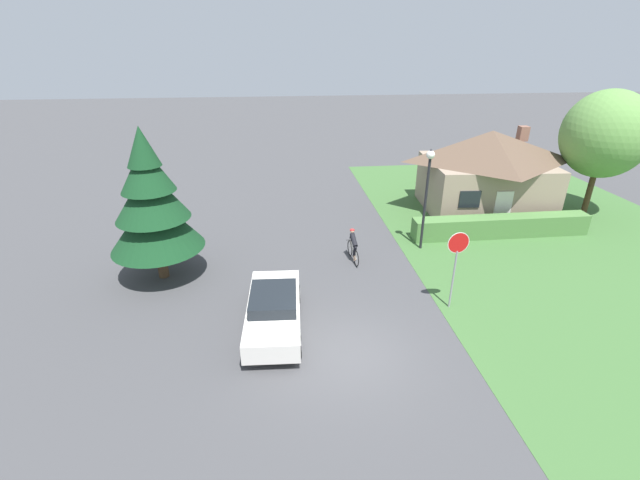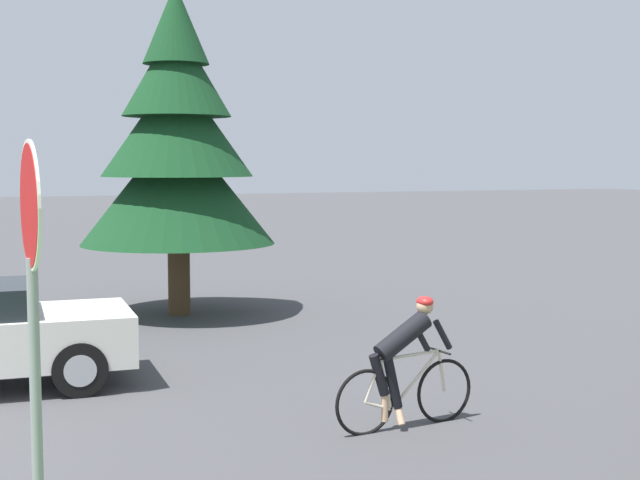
% 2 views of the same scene
% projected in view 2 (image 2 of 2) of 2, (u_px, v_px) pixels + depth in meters
% --- Properties ---
extents(cyclist, '(0.44, 1.77, 1.47)m').
position_uv_depth(cyclist, '(405.00, 365.00, 9.77)').
color(cyclist, black).
rests_on(cyclist, ground).
extents(stop_sign, '(0.80, 0.07, 3.06)m').
position_uv_depth(stop_sign, '(32.00, 281.00, 5.40)').
color(stop_sign, gray).
rests_on(stop_sign, ground).
extents(conifer_tall_near, '(3.69, 3.69, 6.27)m').
position_uv_depth(conifer_tall_near, '(177.00, 145.00, 16.90)').
color(conifer_tall_near, '#4C3823').
rests_on(conifer_tall_near, ground).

